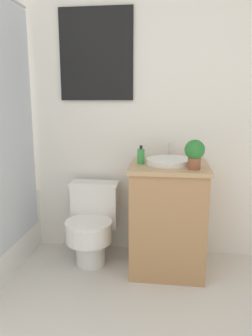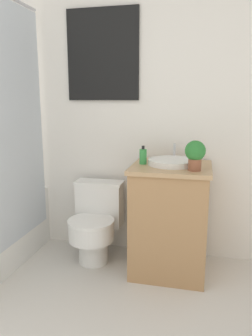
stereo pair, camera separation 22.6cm
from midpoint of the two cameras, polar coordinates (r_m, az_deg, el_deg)
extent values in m
cube|color=white|center=(2.78, -4.32, 11.28)|extent=(3.05, 0.05, 2.50)
cube|color=black|center=(2.73, -1.59, 19.11)|extent=(0.58, 0.02, 0.70)
cube|color=silver|center=(2.72, -1.61, 19.12)|extent=(0.55, 0.01, 0.67)
cylinder|color=white|center=(2.69, -3.23, -14.05)|extent=(0.23, 0.23, 0.21)
cylinder|color=white|center=(2.58, -3.55, -10.96)|extent=(0.35, 0.35, 0.14)
cylinder|color=white|center=(2.55, -3.58, -9.30)|extent=(0.36, 0.36, 0.02)
cube|color=white|center=(2.73, -2.22, -6.33)|extent=(0.37, 0.17, 0.35)
cube|color=white|center=(2.67, -2.25, -2.57)|extent=(0.39, 0.18, 0.02)
cube|color=#AD7F51|center=(2.50, 10.26, -9.06)|extent=(0.54, 0.52, 0.78)
cube|color=tan|center=(2.39, 10.62, 0.08)|extent=(0.57, 0.55, 0.03)
cylinder|color=white|center=(2.40, 10.67, 0.99)|extent=(0.34, 0.34, 0.04)
cylinder|color=silver|center=(2.59, 10.93, 2.78)|extent=(0.02, 0.02, 0.13)
cylinder|color=green|center=(2.40, 5.69, 1.96)|extent=(0.05, 0.05, 0.11)
cylinder|color=black|center=(2.39, 5.72, 3.56)|extent=(0.02, 0.02, 0.02)
cylinder|color=brown|center=(2.24, 14.72, 0.53)|extent=(0.09, 0.09, 0.08)
sphere|color=#2D7A33|center=(2.23, 14.85, 2.90)|extent=(0.14, 0.14, 0.14)
camera|label=1|loc=(0.11, -87.14, 0.61)|focal=35.00mm
camera|label=2|loc=(0.11, 92.86, -0.61)|focal=35.00mm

